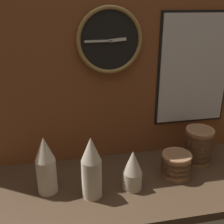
{
  "coord_description": "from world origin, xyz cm",
  "views": [
    {
      "loc": [
        -21.45,
        -107.64,
        79.97
      ],
      "look_at": [
        1.16,
        4.0,
        34.26
      ],
      "focal_mm": 45.0,
      "sensor_mm": 36.0,
      "label": 1
    }
  ],
  "objects": [
    {
      "name": "cup_stack_center_left",
      "position": [
        -28.95,
        0.34,
        13.43
      ],
      "size": [
        8.74,
        8.74,
        26.86
      ],
      "color": "beige",
      "rests_on": "ground_plane"
    },
    {
      "name": "wall_clock",
      "position": [
        4.03,
        23.46,
        62.29
      ],
      "size": [
        31.37,
        2.7,
        31.37
      ],
      "color": "black"
    },
    {
      "name": "bowl_stack_far_right",
      "position": [
        47.87,
        9.16,
        10.06
      ],
      "size": [
        14.52,
        14.52,
        19.32
      ],
      "color": "#996B47",
      "rests_on": "ground_plane"
    },
    {
      "name": "wall_tiled_back",
      "position": [
        0.0,
        26.5,
        52.5
      ],
      "size": [
        160.0,
        3.0,
        105.0
      ],
      "color": "brown",
      "rests_on": "ground_plane"
    },
    {
      "name": "ground_plane",
      "position": [
        0.0,
        0.0,
        -2.0
      ],
      "size": [
        160.0,
        56.0,
        4.0
      ],
      "primitive_type": "cube",
      "color": "#4C3826"
    },
    {
      "name": "menu_board",
      "position": [
        48.78,
        24.35,
        46.07
      ],
      "size": [
        39.56,
        1.32,
        58.62
      ],
      "color": "black"
    },
    {
      "name": "cup_stack_center",
      "position": [
        -9.9,
        -6.71,
        14.09
      ],
      "size": [
        8.74,
        8.74,
        28.18
      ],
      "color": "beige",
      "rests_on": "ground_plane"
    },
    {
      "name": "cup_stack_center_right",
      "position": [
        8.68,
        -5.21,
        9.45
      ],
      "size": [
        8.74,
        8.74,
        18.9
      ],
      "color": "beige",
      "rests_on": "ground_plane"
    },
    {
      "name": "bowl_stack_right",
      "position": [
        31.93,
        -0.21,
        6.39
      ],
      "size": [
        14.52,
        14.52,
        11.99
      ],
      "color": "#996B47",
      "rests_on": "ground_plane"
    }
  ]
}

